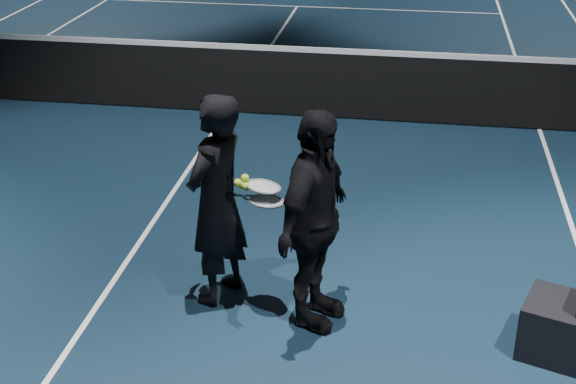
{
  "coord_description": "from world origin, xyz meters",
  "views": [
    {
      "loc": [
        2.46,
        -9.98,
        3.75
      ],
      "look_at": [
        1.57,
        -4.51,
        1.07
      ],
      "focal_mm": 50.0,
      "sensor_mm": 36.0,
      "label": 1
    }
  ],
  "objects_px": {
    "tennis_balls": "(244,183)",
    "racket_lower": "(267,201)",
    "player_a": "(216,201)",
    "racket_upper": "(263,187)",
    "player_b": "(314,221)"
  },
  "relations": [
    {
      "from": "player_a",
      "to": "racket_lower",
      "type": "bearing_deg",
      "value": 96.01
    },
    {
      "from": "racket_lower",
      "to": "tennis_balls",
      "type": "xyz_separation_m",
      "value": [
        -0.19,
        0.06,
        0.11
      ]
    },
    {
      "from": "player_a",
      "to": "tennis_balls",
      "type": "distance_m",
      "value": 0.32
    },
    {
      "from": "tennis_balls",
      "to": "racket_lower",
      "type": "bearing_deg",
      "value": -16.88
    },
    {
      "from": "player_a",
      "to": "player_b",
      "type": "height_order",
      "value": "same"
    },
    {
      "from": "player_a",
      "to": "racket_upper",
      "type": "distance_m",
      "value": 0.44
    },
    {
      "from": "racket_lower",
      "to": "racket_upper",
      "type": "bearing_deg",
      "value": 141.34
    },
    {
      "from": "racket_lower",
      "to": "racket_upper",
      "type": "xyz_separation_m",
      "value": [
        -0.04,
        0.05,
        0.1
      ]
    },
    {
      "from": "racket_lower",
      "to": "tennis_balls",
      "type": "height_order",
      "value": "tennis_balls"
    },
    {
      "from": "player_a",
      "to": "tennis_balls",
      "type": "height_order",
      "value": "player_a"
    },
    {
      "from": "player_b",
      "to": "tennis_balls",
      "type": "relative_size",
      "value": 14.92
    },
    {
      "from": "player_b",
      "to": "player_a",
      "type": "bearing_deg",
      "value": 91.83
    },
    {
      "from": "racket_lower",
      "to": "tennis_balls",
      "type": "distance_m",
      "value": 0.23
    },
    {
      "from": "player_a",
      "to": "player_b",
      "type": "xyz_separation_m",
      "value": [
        0.82,
        -0.23,
        0.0
      ]
    },
    {
      "from": "racket_upper",
      "to": "player_a",
      "type": "bearing_deg",
      "value": -178.29
    }
  ]
}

